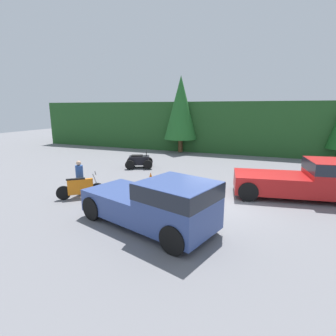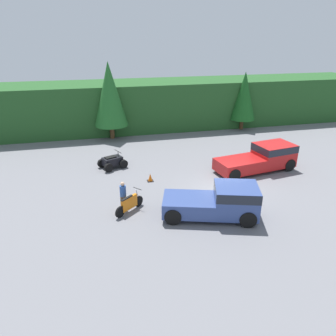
{
  "view_description": "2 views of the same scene",
  "coord_description": "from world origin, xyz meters",
  "px_view_note": "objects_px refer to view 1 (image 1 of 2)",
  "views": [
    {
      "loc": [
        1.93,
        -10.83,
        4.15
      ],
      "look_at": [
        -3.09,
        2.09,
        0.95
      ],
      "focal_mm": 28.0,
      "sensor_mm": 36.0,
      "label": 1
    },
    {
      "loc": [
        -7.76,
        -17.48,
        9.32
      ],
      "look_at": [
        -3.09,
        2.09,
        0.95
      ],
      "focal_mm": 35.0,
      "sensor_mm": 36.0,
      "label": 2
    }
  ],
  "objects_px": {
    "pickup_truck_second": "(158,202)",
    "quad_atv": "(139,161)",
    "pickup_truck_red": "(315,178)",
    "dirt_bike": "(81,188)",
    "traffic_cone": "(151,177)",
    "rider_person": "(80,177)"
  },
  "relations": [
    {
      "from": "pickup_truck_second",
      "to": "quad_atv",
      "type": "relative_size",
      "value": 2.42
    },
    {
      "from": "pickup_truck_red",
      "to": "quad_atv",
      "type": "bearing_deg",
      "value": 155.37
    },
    {
      "from": "dirt_bike",
      "to": "traffic_cone",
      "type": "height_order",
      "value": "dirt_bike"
    },
    {
      "from": "quad_atv",
      "to": "rider_person",
      "type": "distance_m",
      "value": 6.4
    },
    {
      "from": "quad_atv",
      "to": "pickup_truck_red",
      "type": "bearing_deg",
      "value": -39.06
    },
    {
      "from": "pickup_truck_red",
      "to": "dirt_bike",
      "type": "distance_m",
      "value": 10.85
    },
    {
      "from": "traffic_cone",
      "to": "pickup_truck_red",
      "type": "bearing_deg",
      "value": 0.54
    },
    {
      "from": "dirt_bike",
      "to": "traffic_cone",
      "type": "xyz_separation_m",
      "value": [
        1.87,
        3.75,
        -0.23
      ]
    },
    {
      "from": "traffic_cone",
      "to": "dirt_bike",
      "type": "bearing_deg",
      "value": -116.51
    },
    {
      "from": "dirt_bike",
      "to": "traffic_cone",
      "type": "distance_m",
      "value": 4.19
    },
    {
      "from": "dirt_bike",
      "to": "rider_person",
      "type": "bearing_deg",
      "value": 90.38
    },
    {
      "from": "rider_person",
      "to": "traffic_cone",
      "type": "bearing_deg",
      "value": 4.89
    },
    {
      "from": "rider_person",
      "to": "quad_atv",
      "type": "bearing_deg",
      "value": 38.36
    },
    {
      "from": "pickup_truck_second",
      "to": "dirt_bike",
      "type": "height_order",
      "value": "pickup_truck_second"
    },
    {
      "from": "pickup_truck_red",
      "to": "rider_person",
      "type": "relative_size",
      "value": 3.6
    },
    {
      "from": "pickup_truck_red",
      "to": "quad_atv",
      "type": "distance_m",
      "value": 10.95
    },
    {
      "from": "quad_atv",
      "to": "rider_person",
      "type": "xyz_separation_m",
      "value": [
        0.12,
        -6.38,
        0.45
      ]
    },
    {
      "from": "pickup_truck_red",
      "to": "rider_person",
      "type": "height_order",
      "value": "pickup_truck_red"
    },
    {
      "from": "pickup_truck_red",
      "to": "rider_person",
      "type": "bearing_deg",
      "value": -170.79
    },
    {
      "from": "pickup_truck_red",
      "to": "pickup_truck_second",
      "type": "distance_m",
      "value": 7.74
    },
    {
      "from": "quad_atv",
      "to": "rider_person",
      "type": "bearing_deg",
      "value": -112.63
    },
    {
      "from": "quad_atv",
      "to": "traffic_cone",
      "type": "distance_m",
      "value": 3.76
    }
  ]
}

